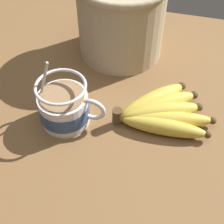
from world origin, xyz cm
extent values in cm
cube|color=brown|center=(0.00, 0.00, 1.29)|extent=(97.21, 97.21, 2.59)
cylinder|color=silver|center=(-7.50, 1.98, 6.08)|extent=(9.85, 9.85, 6.98)
cylinder|color=navy|center=(-7.50, 1.98, 5.96)|extent=(10.05, 10.05, 3.38)
torus|color=silver|center=(-1.65, 1.98, 7.41)|extent=(5.53, 0.90, 5.53)
cylinder|color=#997551|center=(-7.50, 1.98, 9.66)|extent=(8.65, 8.65, 0.40)
torus|color=silver|center=(-7.50, 1.98, 12.24)|extent=(9.85, 9.85, 0.60)
cylinder|color=#B2B2B7|center=(-11.36, 1.98, 10.81)|extent=(4.75, 0.50, 13.60)
ellipsoid|color=#B2B2B7|center=(-9.23, 1.98, 4.09)|extent=(3.00, 2.00, 0.80)
cylinder|color=#4C381E|center=(2.99, 3.59, 5.28)|extent=(2.00, 2.00, 3.00)
ellipsoid|color=gold|center=(12.43, 3.85, 4.27)|extent=(16.97, 3.82, 3.36)
sphere|color=#4C381E|center=(20.87, 4.08, 4.27)|extent=(1.51, 1.51, 1.51)
ellipsoid|color=gold|center=(12.80, 5.85, 4.29)|extent=(18.45, 7.40, 3.41)
sphere|color=#4C381E|center=(21.65, 7.89, 4.29)|extent=(1.54, 1.54, 1.54)
ellipsoid|color=gold|center=(11.30, 7.35, 4.48)|extent=(16.35, 10.15, 3.78)
sphere|color=#4C381E|center=(18.69, 10.70, 4.48)|extent=(1.70, 1.70, 1.70)
ellipsoid|color=gold|center=(10.60, 9.07, 4.51)|extent=(15.84, 12.92, 3.85)
sphere|color=#4C381E|center=(17.39, 13.96, 4.51)|extent=(1.73, 1.73, 1.73)
ellipsoid|color=gold|center=(9.15, 10.23, 4.47)|extent=(13.71, 14.37, 3.76)
sphere|color=#4C381E|center=(14.63, 16.14, 4.47)|extent=(1.69, 1.69, 1.69)
cylinder|color=tan|center=(-2.10, 27.52, 11.58)|extent=(20.36, 20.36, 17.99)
camera|label=1|loc=(12.17, -35.66, 52.37)|focal=50.00mm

